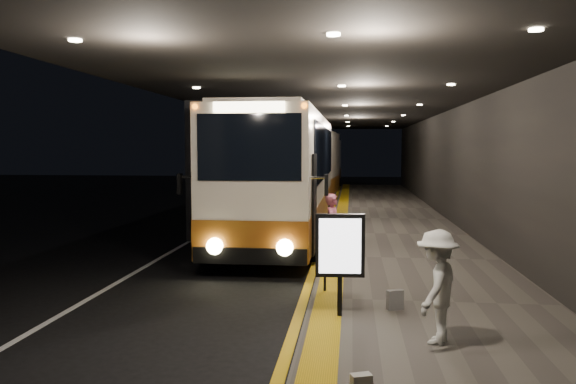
# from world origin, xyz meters

# --- Properties ---
(ground) EXTENTS (90.00, 90.00, 0.00)m
(ground) POSITION_xyz_m (0.00, 0.00, 0.00)
(ground) COLOR black
(lane_line_white) EXTENTS (0.12, 50.00, 0.01)m
(lane_line_white) POSITION_xyz_m (-1.80, 5.00, 0.01)
(lane_line_white) COLOR silver
(lane_line_white) RESTS_ON ground
(kerb_stripe_yellow) EXTENTS (0.18, 50.00, 0.01)m
(kerb_stripe_yellow) POSITION_xyz_m (2.35, 5.00, 0.01)
(kerb_stripe_yellow) COLOR gold
(kerb_stripe_yellow) RESTS_ON ground
(sidewalk) EXTENTS (4.50, 50.00, 0.15)m
(sidewalk) POSITION_xyz_m (4.75, 5.00, 0.07)
(sidewalk) COLOR #514C44
(sidewalk) RESTS_ON ground
(tactile_strip) EXTENTS (0.50, 50.00, 0.01)m
(tactile_strip) POSITION_xyz_m (2.85, 5.00, 0.16)
(tactile_strip) COLOR gold
(tactile_strip) RESTS_ON sidewalk
(terminal_wall) EXTENTS (0.10, 50.00, 6.00)m
(terminal_wall) POSITION_xyz_m (7.00, 5.00, 3.00)
(terminal_wall) COLOR black
(terminal_wall) RESTS_ON ground
(support_columns) EXTENTS (0.80, 24.80, 4.40)m
(support_columns) POSITION_xyz_m (-1.50, 4.00, 2.20)
(support_columns) COLOR black
(support_columns) RESTS_ON ground
(canopy) EXTENTS (9.00, 50.00, 0.40)m
(canopy) POSITION_xyz_m (2.50, 5.00, 4.60)
(canopy) COLOR black
(canopy) RESTS_ON support_columns
(coach_main) EXTENTS (2.63, 12.63, 3.92)m
(coach_main) POSITION_xyz_m (1.05, 4.76, 1.88)
(coach_main) COLOR beige
(coach_main) RESTS_ON ground
(coach_second) EXTENTS (3.20, 12.22, 3.80)m
(coach_second) POSITION_xyz_m (0.90, 15.63, 1.83)
(coach_second) COLOR beige
(coach_second) RESTS_ON ground
(coach_third) EXTENTS (2.97, 11.61, 3.61)m
(coach_third) POSITION_xyz_m (0.84, 30.09, 1.73)
(coach_third) COLOR beige
(coach_third) RESTS_ON ground
(passenger_boarding) EXTENTS (0.50, 0.67, 1.65)m
(passenger_boarding) POSITION_xyz_m (2.80, 0.41, 0.98)
(passenger_boarding) COLOR #C45B76
(passenger_boarding) RESTS_ON sidewalk
(passenger_waiting_white) EXTENTS (0.87, 1.16, 1.62)m
(passenger_waiting_white) POSITION_xyz_m (4.47, -5.36, 0.96)
(passenger_waiting_white) COLOR beige
(passenger_waiting_white) RESTS_ON sidewalk
(bag_polka) EXTENTS (0.30, 0.22, 0.34)m
(bag_polka) POSITION_xyz_m (4.01, -3.77, 0.32)
(bag_polka) COLOR black
(bag_polka) RESTS_ON sidewalk
(info_sign) EXTENTS (0.81, 0.17, 1.70)m
(info_sign) POSITION_xyz_m (3.07, -4.26, 1.29)
(info_sign) COLOR black
(info_sign) RESTS_ON sidewalk
(stanchion_post) EXTENTS (0.05, 0.05, 1.18)m
(stanchion_post) POSITION_xyz_m (2.75, -2.67, 0.74)
(stanchion_post) COLOR black
(stanchion_post) RESTS_ON sidewalk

